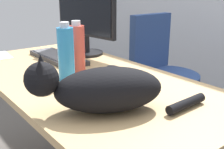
{
  "coord_description": "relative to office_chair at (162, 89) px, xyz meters",
  "views": [
    {
      "loc": [
        1.05,
        -0.65,
        1.13
      ],
      "look_at": [
        0.22,
        0.01,
        0.79
      ],
      "focal_mm": 44.5,
      "sensor_mm": 36.0,
      "label": 1
    }
  ],
  "objects": [
    {
      "name": "spray_bottle",
      "position": [
        0.22,
        -0.89,
        0.44
      ],
      "size": [
        0.07,
        0.07,
        0.26
      ],
      "color": "#2D8CD1",
      "rests_on": "desk"
    },
    {
      "name": "water_bottle",
      "position": [
        0.14,
        -0.79,
        0.44
      ],
      "size": [
        0.08,
        0.08,
        0.25
      ],
      "color": "#D84C3D",
      "rests_on": "desk"
    },
    {
      "name": "monitor",
      "position": [
        -0.14,
        -0.56,
        0.55
      ],
      "size": [
        0.48,
        0.2,
        0.41
      ],
      "color": "black",
      "rests_on": "desk"
    },
    {
      "name": "office_chair",
      "position": [
        0.0,
        0.0,
        0.0
      ],
      "size": [
        0.48,
        0.48,
        0.94
      ],
      "color": "black",
      "rests_on": "ground_plane"
    },
    {
      "name": "computer_mouse",
      "position": [
        0.27,
        -0.66,
        0.34
      ],
      "size": [
        0.11,
        0.06,
        0.04
      ],
      "primitive_type": "ellipsoid",
      "color": "black",
      "rests_on": "desk"
    },
    {
      "name": "cat",
      "position": [
        0.57,
        -0.96,
        0.4
      ],
      "size": [
        0.34,
        0.55,
        0.2
      ],
      "color": "black",
      "rests_on": "desk"
    },
    {
      "name": "keyboard",
      "position": [
        -0.13,
        -0.75,
        0.33
      ],
      "size": [
        0.44,
        0.15,
        0.03
      ],
      "color": "#333338",
      "rests_on": "desk"
    },
    {
      "name": "desk",
      "position": [
        0.21,
        -0.81,
        0.22
      ],
      "size": [
        1.47,
        0.72,
        0.73
      ],
      "color": "tan",
      "rests_on": "ground_plane"
    }
  ]
}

